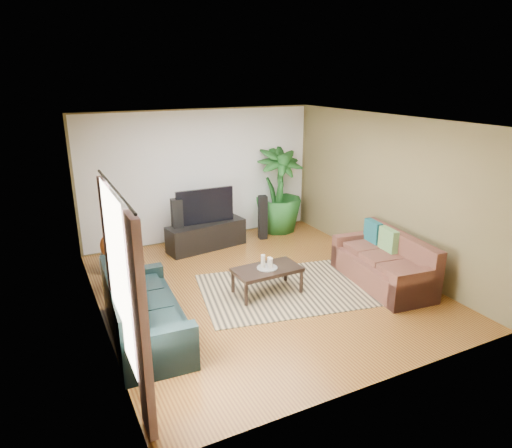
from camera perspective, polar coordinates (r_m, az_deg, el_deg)
floor at (r=7.58m, az=0.68°, el=-7.99°), size 5.50×5.50×0.00m
ceiling at (r=6.83m, az=0.77°, el=12.78°), size 5.50×5.50×0.00m
wall_back at (r=9.54m, az=-6.88°, el=6.02°), size 5.00×0.00×5.00m
wall_front at (r=4.96m, az=15.49°, el=-6.30°), size 5.00×0.00×5.00m
wall_left at (r=6.40m, az=-19.63°, el=-1.09°), size 0.00×5.50×5.50m
wall_right at (r=8.49m, az=15.95°, el=3.91°), size 0.00×5.50×5.50m
backwall_panel at (r=9.53m, az=-6.86°, el=6.01°), size 4.90×0.00×4.90m
window_pane at (r=4.90m, az=-16.92°, el=-6.10°), size 0.00×1.80×1.80m
curtain_near at (r=4.36m, az=-14.14°, el=-12.75°), size 0.08×0.35×2.20m
curtain_far at (r=5.68m, az=-17.56°, el=-5.45°), size 0.08×0.35×2.20m
curtain_rod at (r=4.62m, az=-17.33°, el=4.24°), size 0.03×1.90×0.03m
sofa_left at (r=6.28m, az=-13.70°, el=-10.10°), size 0.98×2.09×0.85m
sofa_right at (r=7.85m, az=15.54°, el=-4.34°), size 1.05×1.97×0.85m
area_rug at (r=7.53m, az=3.52°, el=-8.17°), size 2.95×2.33×0.01m
coffee_table at (r=7.33m, az=1.39°, el=-7.07°), size 1.07×0.61×0.43m
candle_tray at (r=7.24m, az=1.41°, el=-5.48°), size 0.33×0.33×0.01m
candle_tall at (r=7.19m, az=0.88°, el=-4.66°), size 0.07×0.07×0.21m
candle_mid at (r=7.19m, az=1.84°, el=-4.89°), size 0.07×0.07×0.16m
candle_short at (r=7.29m, az=1.68°, el=-4.68°), size 0.07×0.07×0.13m
tv_stand at (r=9.20m, az=-6.22°, el=-1.45°), size 1.65×0.71×0.53m
television at (r=9.03m, az=-6.40°, el=2.24°), size 1.17×0.06×0.69m
speaker_left at (r=8.97m, az=-9.77°, el=-0.27°), size 0.20×0.23×1.08m
speaker_right at (r=9.63m, az=0.85°, el=0.83°), size 0.20×0.22×0.93m
potted_plant at (r=10.02m, az=2.81°, el=4.24°), size 1.10×1.10×1.86m
plant_pot at (r=10.24m, az=2.74°, el=-0.08°), size 0.34×0.34×0.27m
pedestal at (r=8.55m, az=-17.72°, el=-4.57°), size 0.40×0.40×0.33m
vase at (r=8.43m, az=-17.93°, el=-2.61°), size 0.30×0.30×0.42m
side_table at (r=7.71m, az=-16.11°, el=-6.09°), size 0.60×0.60×0.54m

